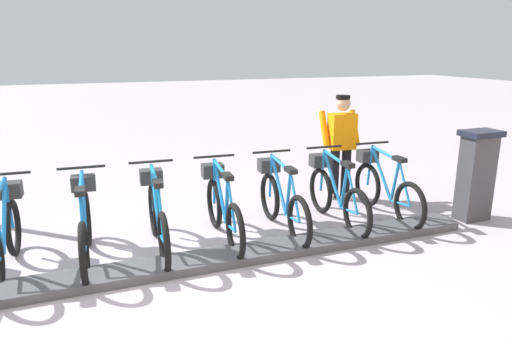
# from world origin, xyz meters

# --- Properties ---
(ground_plane) EXTENTS (60.00, 60.00, 0.00)m
(ground_plane) POSITION_xyz_m (0.00, 0.00, 0.00)
(ground_plane) COLOR #AAA0AA
(dock_rail_base) EXTENTS (0.44, 8.11, 0.10)m
(dock_rail_base) POSITION_xyz_m (0.00, 0.00, 0.05)
(dock_rail_base) COLOR #47474C
(dock_rail_base) RESTS_ON ground
(payment_kiosk) EXTENTS (0.36, 0.52, 1.28)m
(payment_kiosk) POSITION_xyz_m (0.05, -4.55, 0.67)
(payment_kiosk) COLOR #38383D
(payment_kiosk) RESTS_ON ground
(bike_docked_0) EXTENTS (1.72, 0.54, 1.02)m
(bike_docked_0) POSITION_xyz_m (0.62, -3.46, 0.43)
(bike_docked_0) COLOR black
(bike_docked_0) RESTS_ON ground
(bike_docked_1) EXTENTS (1.72, 0.54, 1.02)m
(bike_docked_1) POSITION_xyz_m (0.62, -2.65, 0.43)
(bike_docked_1) COLOR black
(bike_docked_1) RESTS_ON ground
(bike_docked_2) EXTENTS (1.72, 0.54, 1.02)m
(bike_docked_2) POSITION_xyz_m (0.62, -1.83, 0.43)
(bike_docked_2) COLOR black
(bike_docked_2) RESTS_ON ground
(bike_docked_3) EXTENTS (1.72, 0.54, 1.02)m
(bike_docked_3) POSITION_xyz_m (0.62, -1.02, 0.43)
(bike_docked_3) COLOR black
(bike_docked_3) RESTS_ON ground
(bike_docked_4) EXTENTS (1.72, 0.54, 1.02)m
(bike_docked_4) POSITION_xyz_m (0.62, -0.21, 0.43)
(bike_docked_4) COLOR black
(bike_docked_4) RESTS_ON ground
(bike_docked_5) EXTENTS (1.72, 0.54, 1.02)m
(bike_docked_5) POSITION_xyz_m (0.62, 0.60, 0.43)
(bike_docked_5) COLOR black
(bike_docked_5) RESTS_ON ground
(bike_docked_6) EXTENTS (1.72, 0.54, 1.02)m
(bike_docked_6) POSITION_xyz_m (0.62, 1.42, 0.43)
(bike_docked_6) COLOR black
(bike_docked_6) RESTS_ON ground
(worker_near_rack) EXTENTS (0.51, 0.65, 1.66)m
(worker_near_rack) POSITION_xyz_m (1.57, -3.28, 0.91)
(worker_near_rack) COLOR white
(worker_near_rack) RESTS_ON ground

